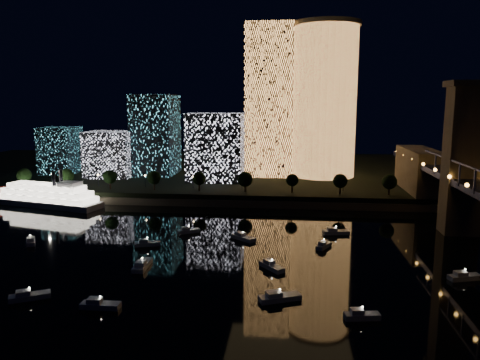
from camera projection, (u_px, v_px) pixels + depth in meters
The scene contains 10 objects.
ground at pixel (251, 282), 114.12m from camera, with size 520.00×520.00×0.00m, color black.
far_bank at pixel (274, 173), 270.53m from camera, with size 420.00×160.00×5.00m, color black.
seawall at pixel (268, 203), 194.25m from camera, with size 420.00×6.00×3.00m, color #6B5E4C.
tower_cylindrical at pixel (324, 101), 237.54m from camera, with size 34.00×34.00×76.97m.
tower_rectangular at pixel (270, 101), 242.02m from camera, with size 24.12×24.12×76.73m, color #FFA651.
midrise_blocks at pixel (152, 144), 240.86m from camera, with size 108.77×40.84×41.82m.
riverboat at pixel (43, 196), 196.84m from camera, with size 53.74×23.39×15.91m.
motorboats at pixel (221, 262), 126.01m from camera, with size 130.19×65.63×2.78m.
esplanade_trees at pixel (190, 178), 202.19m from camera, with size 166.37×6.58×8.79m.
street_lamps at pixel (193, 179), 208.31m from camera, with size 132.70×0.70×5.65m.
Camera 1 is at (8.76, -108.00, 43.73)m, focal length 35.00 mm.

